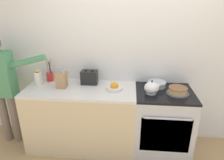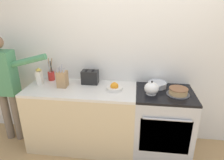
{
  "view_description": "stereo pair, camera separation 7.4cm",
  "coord_description": "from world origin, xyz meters",
  "px_view_note": "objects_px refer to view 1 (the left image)",
  "views": [
    {
      "loc": [
        -0.09,
        -2.06,
        1.99
      ],
      "look_at": [
        -0.31,
        0.29,
        1.05
      ],
      "focal_mm": 32.0,
      "sensor_mm": 36.0,
      "label": 1
    },
    {
      "loc": [
        -0.02,
        -2.05,
        1.99
      ],
      "look_at": [
        -0.31,
        0.29,
        1.05
      ],
      "focal_mm": 32.0,
      "sensor_mm": 36.0,
      "label": 2
    }
  ],
  "objects_px": {
    "stove_range": "(162,122)",
    "milk_carton": "(38,77)",
    "knife_block": "(62,79)",
    "fruit_bowl": "(115,87)",
    "tea_kettle": "(152,88)",
    "mixing_bowl": "(157,84)",
    "toaster": "(89,77)",
    "utensil_crock": "(50,76)",
    "layer_cake": "(178,91)",
    "person_baker": "(3,83)"
  },
  "relations": [
    {
      "from": "stove_range",
      "to": "fruit_bowl",
      "type": "distance_m",
      "value": 0.82
    },
    {
      "from": "tea_kettle",
      "to": "mixing_bowl",
      "type": "xyz_separation_m",
      "value": [
        0.09,
        0.23,
        -0.04
      ]
    },
    {
      "from": "stove_range",
      "to": "milk_carton",
      "type": "bearing_deg",
      "value": 178.09
    },
    {
      "from": "layer_cake",
      "to": "milk_carton",
      "type": "xyz_separation_m",
      "value": [
        -1.85,
        0.1,
        0.08
      ]
    },
    {
      "from": "stove_range",
      "to": "utensil_crock",
      "type": "height_order",
      "value": "utensil_crock"
    },
    {
      "from": "layer_cake",
      "to": "milk_carton",
      "type": "bearing_deg",
      "value": 177.04
    },
    {
      "from": "utensil_crock",
      "to": "fruit_bowl",
      "type": "distance_m",
      "value": 1.0
    },
    {
      "from": "stove_range",
      "to": "knife_block",
      "type": "relative_size",
      "value": 2.93
    },
    {
      "from": "tea_kettle",
      "to": "fruit_bowl",
      "type": "distance_m",
      "value": 0.47
    },
    {
      "from": "layer_cake",
      "to": "fruit_bowl",
      "type": "xyz_separation_m",
      "value": [
        -0.8,
        0.03,
        0.0
      ]
    },
    {
      "from": "tea_kettle",
      "to": "fruit_bowl",
      "type": "relative_size",
      "value": 1.06
    },
    {
      "from": "stove_range",
      "to": "milk_carton",
      "type": "xyz_separation_m",
      "value": [
        -1.7,
        0.06,
        0.57
      ]
    },
    {
      "from": "layer_cake",
      "to": "mixing_bowl",
      "type": "bearing_deg",
      "value": 139.42
    },
    {
      "from": "person_baker",
      "to": "knife_block",
      "type": "bearing_deg",
      "value": -1.1
    },
    {
      "from": "knife_block",
      "to": "milk_carton",
      "type": "bearing_deg",
      "value": 174.78
    },
    {
      "from": "mixing_bowl",
      "to": "milk_carton",
      "type": "relative_size",
      "value": 1.04
    },
    {
      "from": "mixing_bowl",
      "to": "fruit_bowl",
      "type": "xyz_separation_m",
      "value": [
        -0.56,
        -0.17,
        0.01
      ]
    },
    {
      "from": "person_baker",
      "to": "utensil_crock",
      "type": "bearing_deg",
      "value": 19.68
    },
    {
      "from": "utensil_crock",
      "to": "person_baker",
      "type": "xyz_separation_m",
      "value": [
        -0.58,
        -0.24,
        -0.04
      ]
    },
    {
      "from": "tea_kettle",
      "to": "utensil_crock",
      "type": "relative_size",
      "value": 0.67
    },
    {
      "from": "fruit_bowl",
      "to": "toaster",
      "type": "bearing_deg",
      "value": 152.67
    },
    {
      "from": "toaster",
      "to": "utensil_crock",
      "type": "bearing_deg",
      "value": 174.34
    },
    {
      "from": "mixing_bowl",
      "to": "toaster",
      "type": "relative_size",
      "value": 1.04
    },
    {
      "from": "stove_range",
      "to": "knife_block",
      "type": "height_order",
      "value": "knife_block"
    },
    {
      "from": "utensil_crock",
      "to": "toaster",
      "type": "relative_size",
      "value": 1.34
    },
    {
      "from": "knife_block",
      "to": "tea_kettle",
      "type": "bearing_deg",
      "value": -4.25
    },
    {
      "from": "fruit_bowl",
      "to": "milk_carton",
      "type": "relative_size",
      "value": 0.85
    },
    {
      "from": "fruit_bowl",
      "to": "milk_carton",
      "type": "height_order",
      "value": "milk_carton"
    },
    {
      "from": "milk_carton",
      "to": "person_baker",
      "type": "relative_size",
      "value": 0.15
    },
    {
      "from": "utensil_crock",
      "to": "knife_block",
      "type": "bearing_deg",
      "value": -40.46
    },
    {
      "from": "utensil_crock",
      "to": "toaster",
      "type": "height_order",
      "value": "utensil_crock"
    },
    {
      "from": "knife_block",
      "to": "toaster",
      "type": "xyz_separation_m",
      "value": [
        0.34,
        0.16,
        -0.02
      ]
    },
    {
      "from": "tea_kettle",
      "to": "knife_block",
      "type": "distance_m",
      "value": 1.19
    },
    {
      "from": "stove_range",
      "to": "utensil_crock",
      "type": "xyz_separation_m",
      "value": [
        -1.61,
        0.24,
        0.53
      ]
    },
    {
      "from": "layer_cake",
      "to": "utensil_crock",
      "type": "relative_size",
      "value": 0.86
    },
    {
      "from": "tea_kettle",
      "to": "fruit_bowl",
      "type": "bearing_deg",
      "value": 173.59
    },
    {
      "from": "knife_block",
      "to": "mixing_bowl",
      "type": "bearing_deg",
      "value": 6.22
    },
    {
      "from": "utensil_crock",
      "to": "person_baker",
      "type": "bearing_deg",
      "value": -157.56
    },
    {
      "from": "fruit_bowl",
      "to": "tea_kettle",
      "type": "bearing_deg",
      "value": -6.41
    },
    {
      "from": "mixing_bowl",
      "to": "person_baker",
      "type": "bearing_deg",
      "value": -175.57
    },
    {
      "from": "stove_range",
      "to": "knife_block",
      "type": "xyz_separation_m",
      "value": [
        -1.36,
        0.03,
        0.56
      ]
    },
    {
      "from": "milk_carton",
      "to": "person_baker",
      "type": "height_order",
      "value": "person_baker"
    },
    {
      "from": "toaster",
      "to": "milk_carton",
      "type": "height_order",
      "value": "milk_carton"
    },
    {
      "from": "knife_block",
      "to": "milk_carton",
      "type": "relative_size",
      "value": 1.26
    },
    {
      "from": "mixing_bowl",
      "to": "milk_carton",
      "type": "xyz_separation_m",
      "value": [
        -1.61,
        -0.11,
        0.08
      ]
    },
    {
      "from": "utensil_crock",
      "to": "layer_cake",
      "type": "bearing_deg",
      "value": -9.0
    },
    {
      "from": "person_baker",
      "to": "layer_cake",
      "type": "bearing_deg",
      "value": -3.76
    },
    {
      "from": "mixing_bowl",
      "to": "utensil_crock",
      "type": "height_order",
      "value": "utensil_crock"
    },
    {
      "from": "layer_cake",
      "to": "tea_kettle",
      "type": "xyz_separation_m",
      "value": [
        -0.33,
        -0.02,
        0.04
      ]
    },
    {
      "from": "mixing_bowl",
      "to": "milk_carton",
      "type": "height_order",
      "value": "milk_carton"
    }
  ]
}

